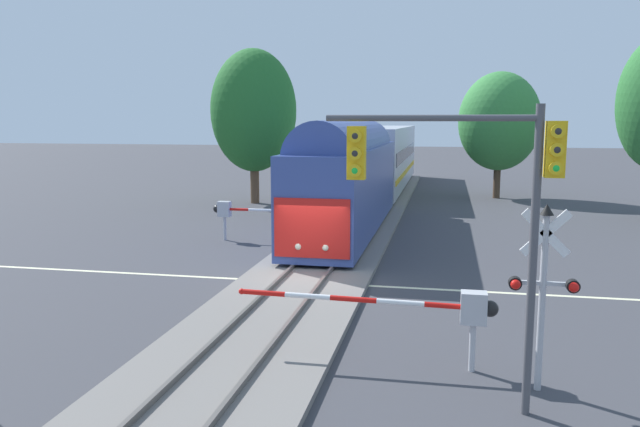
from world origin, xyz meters
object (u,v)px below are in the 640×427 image
crossing_gate_far (241,211)px  traffic_signal_near_right (476,184)px  crossing_gate_near (443,308)px  commuter_train (373,162)px  oak_behind_train (254,111)px  crossing_signal_mast (544,279)px  elm_centre_background (499,121)px

crossing_gate_far → traffic_signal_near_right: traffic_signal_near_right is taller
crossing_gate_near → commuter_train: bearing=99.9°
commuter_train → crossing_gate_near: commuter_train is taller
traffic_signal_near_right → oak_behind_train: bearing=114.9°
crossing_gate_near → oak_behind_train: oak_behind_train is taller
commuter_train → traffic_signal_near_right: traffic_signal_near_right is taller
commuter_train → crossing_gate_far: commuter_train is taller
commuter_train → crossing_signal_mast: commuter_train is taller
crossing_signal_mast → oak_behind_train: size_ratio=0.38×
traffic_signal_near_right → oak_behind_train: (-12.98, 27.96, 1.71)m
commuter_train → elm_centre_background: elm_centre_background is taller
crossing_gate_near → crossing_gate_far: size_ratio=0.92×
crossing_gate_near → crossing_signal_mast: size_ratio=1.53×
crossing_gate_far → oak_behind_train: bearing=104.5°
elm_centre_background → commuter_train: bearing=-146.3°
commuter_train → traffic_signal_near_right: size_ratio=6.99×
crossing_gate_far → elm_centre_background: (12.67, 18.68, 3.98)m
crossing_signal_mast → crossing_gate_far: crossing_signal_mast is taller
crossing_signal_mast → crossing_gate_near: bearing=159.1°
crossing_signal_mast → elm_centre_background: elm_centre_background is taller
traffic_signal_near_right → elm_centre_background: (2.98, 33.94, 1.01)m
crossing_gate_far → traffic_signal_near_right: size_ratio=1.11×
commuter_train → oak_behind_train: size_ratio=4.02×
crossing_signal_mast → commuter_train: bearing=103.6°
commuter_train → oak_behind_train: (-7.82, -0.53, 3.29)m
traffic_signal_near_right → oak_behind_train: oak_behind_train is taller
crossing_signal_mast → crossing_gate_far: 17.99m
crossing_gate_far → elm_centre_background: elm_centre_background is taller
crossing_signal_mast → traffic_signal_near_right: bearing=-141.3°
commuter_train → crossing_gate_near: 27.03m
crossing_signal_mast → elm_centre_background: 32.95m
commuter_train → crossing_gate_near: bearing=-80.1°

